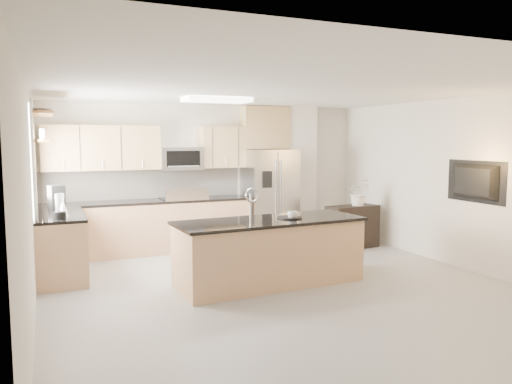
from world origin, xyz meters
name	(u,v)px	position (x,y,z in m)	size (l,w,h in m)	color
floor	(286,291)	(0.00, 0.00, 0.00)	(6.50, 6.50, 0.00)	#979490
ceiling	(288,88)	(0.00, 0.00, 2.60)	(6.00, 6.50, 0.02)	silver
wall_back	(210,175)	(0.00, 3.25, 1.30)	(6.00, 0.02, 2.60)	silver
wall_front	(501,238)	(0.00, -3.25, 1.30)	(6.00, 0.02, 2.60)	silver
wall_left	(29,204)	(-3.00, 0.00, 1.30)	(0.02, 6.50, 2.60)	silver
wall_right	(465,184)	(3.00, 0.00, 1.30)	(0.02, 6.50, 2.60)	silver
back_counter	(148,226)	(-1.23, 2.93, 0.47)	(3.55, 0.66, 1.44)	tan
left_counter	(61,246)	(-2.67, 1.85, 0.46)	(0.66, 1.50, 0.92)	tan
range	(184,224)	(-0.60, 2.92, 0.47)	(0.76, 0.64, 1.14)	black
upper_cabinets	(140,148)	(-1.30, 3.09, 1.83)	(3.50, 0.33, 0.75)	tan
microwave	(181,158)	(-0.60, 3.04, 1.63)	(0.76, 0.40, 0.40)	#B4B5B7
refrigerator	(269,197)	(1.06, 2.87, 0.89)	(0.92, 0.78, 1.78)	#B4B5B7
partition_column	(300,173)	(1.82, 3.10, 1.30)	(0.60, 0.30, 2.60)	white
window	(33,162)	(-2.98, 1.85, 1.65)	(0.04, 1.15, 1.65)	white
shelf_lower	(43,141)	(-2.85, 1.95, 1.95)	(0.30, 1.20, 0.04)	brown
shelf_upper	(41,114)	(-2.85, 1.95, 2.32)	(0.30, 1.20, 0.04)	brown
ceiling_fixture	(217,100)	(-0.40, 1.60, 2.56)	(1.00, 0.50, 0.06)	white
island	(270,251)	(-0.06, 0.40, 0.45)	(2.62, 1.08, 1.31)	tan
credenza	(352,227)	(2.28, 1.90, 0.39)	(0.97, 0.41, 0.77)	black
cup	(292,215)	(0.24, 0.32, 0.94)	(0.13, 0.13, 0.11)	white
platter	(290,218)	(0.23, 0.38, 0.90)	(0.34, 0.34, 0.02)	black
blender	(60,208)	(-2.67, 1.31, 1.07)	(0.15, 0.15, 0.34)	black
kettle	(63,208)	(-2.62, 1.69, 1.02)	(0.18, 0.18, 0.22)	#B4B5B7
coffee_maker	(57,199)	(-2.70, 2.21, 1.10)	(0.25, 0.28, 0.37)	black
bowl	(41,110)	(-2.85, 2.17, 2.38)	(0.37, 0.37, 0.09)	#B4B5B7
flower_vase	(358,186)	(2.36, 1.86, 1.14)	(0.65, 0.57, 0.73)	silver
television	(471,182)	(2.91, -0.20, 1.35)	(1.08, 0.14, 0.62)	black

